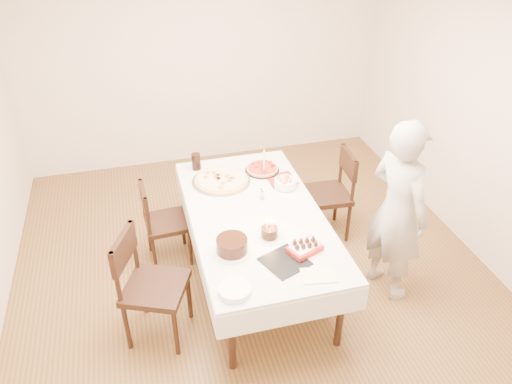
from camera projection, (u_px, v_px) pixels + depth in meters
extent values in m
plane|color=brown|center=(255.00, 277.00, 4.79)|extent=(5.00, 5.00, 0.00)
cube|color=beige|center=(202.00, 59.00, 6.09)|extent=(4.50, 0.04, 2.70)
cube|color=beige|center=(493.00, 123.00, 4.55)|extent=(0.04, 5.00, 2.70)
cube|color=silver|center=(256.00, 247.00, 4.58)|extent=(1.31, 2.22, 0.75)
imported|color=#ABA7A1|center=(397.00, 211.00, 4.24)|extent=(0.57, 0.71, 1.70)
cylinder|color=beige|center=(221.00, 180.00, 4.81)|extent=(0.76, 0.76, 0.04)
cylinder|color=red|center=(262.00, 169.00, 4.99)|extent=(0.43, 0.43, 0.04)
cube|color=#B21E1E|center=(281.00, 180.00, 4.86)|extent=(0.28, 0.28, 0.01)
cylinder|color=white|center=(285.00, 183.00, 4.73)|extent=(0.22, 0.22, 0.07)
cylinder|color=white|center=(264.00, 162.00, 4.87)|extent=(0.07, 0.07, 0.28)
cylinder|color=black|center=(196.00, 162.00, 4.99)|extent=(0.12, 0.12, 0.17)
cylinder|color=black|center=(232.00, 245.00, 3.91)|extent=(0.34, 0.34, 0.13)
cube|color=black|center=(285.00, 262.00, 3.84)|extent=(0.41, 0.41, 0.01)
cylinder|color=#3A1E0F|center=(269.00, 228.00, 4.06)|extent=(0.14, 0.14, 0.14)
cube|color=beige|center=(319.00, 276.00, 3.71)|extent=(0.29, 0.22, 0.02)
cylinder|color=white|center=(235.00, 290.00, 3.55)|extent=(0.30, 0.30, 0.05)
cylinder|color=white|center=(230.00, 252.00, 3.93)|extent=(0.25, 0.25, 0.01)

